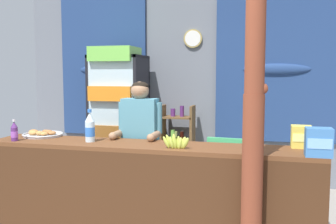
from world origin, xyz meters
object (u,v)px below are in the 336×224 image
at_px(timber_post, 254,102).
at_px(plastic_lawn_chair, 227,167).
at_px(drink_fridge, 118,110).
at_px(snack_box_biscuit, 319,142).
at_px(soda_bottle_grape_soda, 14,132).
at_px(pastry_tray, 43,134).
at_px(shopkeeper, 140,134).
at_px(bottle_shelf_rack, 177,143).
at_px(snack_box_instant_noodle, 301,137).
at_px(stall_counter, 144,184).
at_px(banana_bunch, 176,142).
at_px(soda_bottle_water, 90,128).

xyz_separation_m(timber_post, plastic_lawn_chair, (-0.33, 1.35, -0.87)).
height_order(drink_fridge, snack_box_biscuit, drink_fridge).
bearing_deg(soda_bottle_grape_soda, pastry_tray, 73.10).
height_order(plastic_lawn_chair, shopkeeper, shopkeeper).
relative_size(bottle_shelf_rack, snack_box_instant_noodle, 5.67).
height_order(timber_post, drink_fridge, timber_post).
height_order(drink_fridge, snack_box_instant_noodle, drink_fridge).
bearing_deg(stall_counter, plastic_lawn_chair, 59.33).
distance_m(shopkeeper, snack_box_biscuit, 1.81).
bearing_deg(plastic_lawn_chair, snack_box_biscuit, -54.44).
bearing_deg(banana_bunch, drink_fridge, 125.53).
distance_m(stall_counter, snack_box_instant_noodle, 1.50).
xyz_separation_m(stall_counter, plastic_lawn_chair, (0.66, 1.11, -0.07)).
bearing_deg(stall_counter, soda_bottle_grape_soda, -177.78).
distance_m(snack_box_instant_noodle, banana_bunch, 1.14).
xyz_separation_m(stall_counter, banana_bunch, (0.31, -0.03, 0.41)).
bearing_deg(drink_fridge, stall_counter, -61.32).
relative_size(pastry_tray, banana_bunch, 1.62).
distance_m(bottle_shelf_rack, plastic_lawn_chair, 1.16).
xyz_separation_m(plastic_lawn_chair, snack_box_instant_noodle, (0.74, -0.82, 0.52)).
bearing_deg(stall_counter, timber_post, -13.75).
xyz_separation_m(soda_bottle_water, snack_box_instant_noodle, (1.99, 0.19, -0.04)).
bearing_deg(drink_fridge, pastry_tray, -101.82).
distance_m(drink_fridge, bottle_shelf_rack, 0.97).
relative_size(plastic_lawn_chair, soda_bottle_grape_soda, 3.96).
bearing_deg(soda_bottle_water, timber_post, -12.00).
bearing_deg(snack_box_biscuit, soda_bottle_grape_soda, 179.63).
bearing_deg(soda_bottle_water, snack_box_instant_noodle, 5.58).
bearing_deg(timber_post, drink_fridge, 134.53).
height_order(snack_box_biscuit, pastry_tray, snack_box_biscuit).
xyz_separation_m(stall_counter, timber_post, (0.99, -0.24, 0.80)).
height_order(stall_counter, shopkeeper, shopkeeper).
distance_m(soda_bottle_water, banana_bunch, 0.91).
bearing_deg(timber_post, bottle_shelf_rack, 117.08).
bearing_deg(soda_bottle_grape_soda, snack_box_biscuit, -0.37).
bearing_deg(soda_bottle_grape_soda, banana_bunch, 0.70).
relative_size(plastic_lawn_chair, banana_bunch, 3.29).
distance_m(plastic_lawn_chair, snack_box_biscuit, 1.55).
bearing_deg(soda_bottle_grape_soda, stall_counter, 2.22).
bearing_deg(shopkeeper, pastry_tray, -167.69).
xyz_separation_m(bottle_shelf_rack, banana_bunch, (0.44, -1.98, 0.38)).
bearing_deg(stall_counter, snack_box_instant_noodle, 11.64).
height_order(soda_bottle_grape_soda, snack_box_biscuit, snack_box_biscuit).
bearing_deg(timber_post, stall_counter, 166.25).
xyz_separation_m(timber_post, snack_box_instant_noodle, (0.41, 0.53, -0.35)).
bearing_deg(snack_box_instant_noodle, drink_fridge, 148.56).
height_order(soda_bottle_grape_soda, banana_bunch, soda_bottle_grape_soda).
xyz_separation_m(shopkeeper, snack_box_instant_noodle, (1.61, -0.22, 0.07)).
bearing_deg(banana_bunch, snack_box_biscuit, -1.85).
height_order(plastic_lawn_chair, pastry_tray, pastry_tray).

